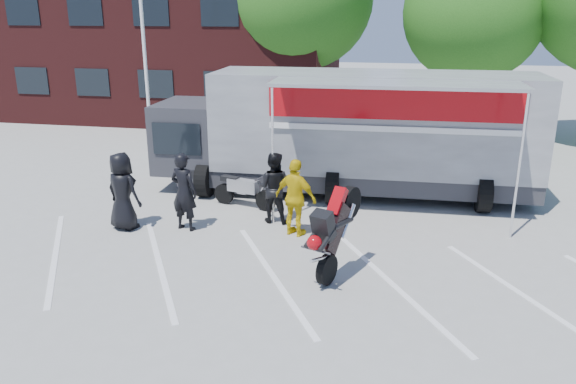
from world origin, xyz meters
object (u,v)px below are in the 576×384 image
(flagpole, at_px, (148,9))
(parked_motorcycle, at_px, (245,207))
(transporter_truck, at_px, (353,193))
(tree_mid, at_px, (474,13))
(spectator_leather_c, at_px, (274,187))
(stunt_bike_rider, at_px, (343,272))
(spectator_leather_b, at_px, (184,192))
(spectator_leather_a, at_px, (123,191))
(spectator_hivis, at_px, (296,198))

(flagpole, bearing_deg, parked_motorcycle, -47.24)
(flagpole, distance_m, transporter_truck, 9.66)
(tree_mid, relative_size, spectator_leather_c, 4.33)
(parked_motorcycle, bearing_deg, stunt_bike_rider, -123.32)
(transporter_truck, bearing_deg, spectator_leather_b, -136.94)
(transporter_truck, height_order, spectator_leather_a, spectator_leather_a)
(parked_motorcycle, bearing_deg, tree_mid, -17.16)
(spectator_leather_b, bearing_deg, parked_motorcycle, -103.18)
(parked_motorcycle, height_order, spectator_leather_c, spectator_leather_c)
(stunt_bike_rider, height_order, spectator_leather_a, spectator_leather_a)
(tree_mid, distance_m, stunt_bike_rider, 14.87)
(tree_mid, height_order, transporter_truck, tree_mid)
(stunt_bike_rider, relative_size, spectator_hivis, 1.09)
(parked_motorcycle, relative_size, stunt_bike_rider, 0.94)
(stunt_bike_rider, bearing_deg, flagpole, 154.59)
(flagpole, bearing_deg, spectator_leather_c, -46.31)
(stunt_bike_rider, distance_m, spectator_hivis, 2.38)
(spectator_leather_b, xyz_separation_m, spectator_leather_c, (1.95, 0.94, -0.05))
(spectator_leather_b, bearing_deg, stunt_bike_rider, 172.49)
(spectator_leather_c, xyz_separation_m, spectator_hivis, (0.70, -0.76, 0.02))
(tree_mid, height_order, spectator_leather_a, tree_mid)
(spectator_leather_b, height_order, spectator_leather_c, spectator_leather_b)
(transporter_truck, bearing_deg, flagpole, 154.17)
(tree_mid, bearing_deg, stunt_bike_rider, -104.18)
(tree_mid, bearing_deg, parked_motorcycle, -122.36)
(stunt_bike_rider, bearing_deg, spectator_hivis, 149.02)
(parked_motorcycle, height_order, spectator_leather_b, spectator_leather_b)
(parked_motorcycle, xyz_separation_m, spectator_leather_c, (1.00, -0.89, 0.89))
(spectator_leather_a, distance_m, spectator_leather_c, 3.60)
(parked_motorcycle, relative_size, spectator_leather_b, 1.00)
(flagpole, xyz_separation_m, spectator_hivis, (6.50, -6.83, -4.14))
(spectator_leather_b, bearing_deg, spectator_hivis, -161.90)
(stunt_bike_rider, xyz_separation_m, spectator_leather_a, (-5.41, 1.34, 0.94))
(spectator_hivis, bearing_deg, parked_motorcycle, -22.67)
(flagpole, height_order, transporter_truck, flagpole)
(tree_mid, relative_size, parked_motorcycle, 4.09)
(flagpole, distance_m, spectator_leather_b, 8.99)
(transporter_truck, relative_size, spectator_leather_b, 5.71)
(spectator_leather_c, bearing_deg, spectator_leather_b, 28.46)
(parked_motorcycle, bearing_deg, flagpole, 57.96)
(flagpole, bearing_deg, transporter_truck, -24.06)
(flagpole, height_order, spectator_leather_a, flagpole)
(flagpole, relative_size, parked_motorcycle, 4.27)
(spectator_leather_a, xyz_separation_m, spectator_hivis, (4.09, 0.42, -0.03))
(tree_mid, distance_m, spectator_leather_b, 14.66)
(spectator_leather_c, bearing_deg, tree_mid, -113.37)
(flagpole, distance_m, stunt_bike_rider, 12.67)
(flagpole, relative_size, transporter_truck, 0.74)
(tree_mid, height_order, spectator_leather_c, tree_mid)
(flagpole, xyz_separation_m, parked_motorcycle, (4.79, -5.18, -5.05))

